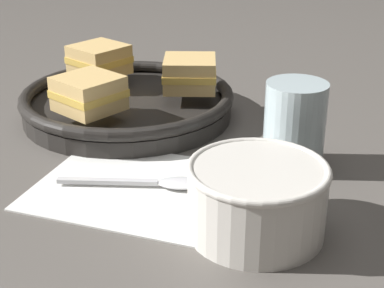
% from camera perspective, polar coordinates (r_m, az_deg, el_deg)
% --- Properties ---
extents(ground_plane, '(4.00, 4.00, 0.00)m').
position_cam_1_polar(ground_plane, '(0.69, -1.52, -3.61)').
color(ground_plane, '#56514C').
extents(napkin, '(0.24, 0.21, 0.00)m').
position_cam_1_polar(napkin, '(0.68, -5.51, -4.05)').
color(napkin, white).
rests_on(napkin, ground_plane).
extents(soup_bowl, '(0.14, 0.14, 0.07)m').
position_cam_1_polar(soup_bowl, '(0.58, 6.32, -4.93)').
color(soup_bowl, silver).
rests_on(soup_bowl, ground_plane).
extents(spoon, '(0.17, 0.05, 0.01)m').
position_cam_1_polar(spoon, '(0.67, -3.01, -3.76)').
color(spoon, silver).
rests_on(spoon, napkin).
extents(skillet, '(0.31, 0.31, 0.04)m').
position_cam_1_polar(skillet, '(0.88, -6.25, 3.99)').
color(skillet, black).
rests_on(skillet, ground_plane).
extents(sandwich_near_left, '(0.09, 0.09, 0.05)m').
position_cam_1_polar(sandwich_near_left, '(0.86, -0.23, 6.86)').
color(sandwich_near_left, '#DBB26B').
rests_on(sandwich_near_left, skillet).
extents(sandwich_near_right, '(0.10, 0.10, 0.05)m').
position_cam_1_polar(sandwich_near_right, '(0.94, -8.99, 8.08)').
color(sandwich_near_right, '#DBB26B').
rests_on(sandwich_near_right, skillet).
extents(sandwich_far_left, '(0.10, 0.10, 0.05)m').
position_cam_1_polar(sandwich_far_left, '(0.79, -9.98, 4.86)').
color(sandwich_far_left, '#DBB26B').
rests_on(sandwich_far_left, skillet).
extents(drinking_glass, '(0.07, 0.07, 0.11)m').
position_cam_1_polar(drinking_glass, '(0.72, 9.91, 1.76)').
color(drinking_glass, silver).
rests_on(drinking_glass, ground_plane).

